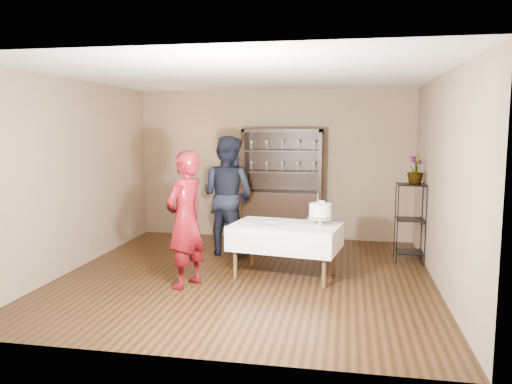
# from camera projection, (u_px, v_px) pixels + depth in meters

# --- Properties ---
(floor) EXTENTS (5.00, 5.00, 0.00)m
(floor) POSITION_uv_depth(u_px,v_px,m) (246.00, 276.00, 6.84)
(floor) COLOR black
(floor) RESTS_ON ground
(ceiling) EXTENTS (5.00, 5.00, 0.00)m
(ceiling) POSITION_uv_depth(u_px,v_px,m) (246.00, 75.00, 6.49)
(ceiling) COLOR silver
(ceiling) RESTS_ON back_wall
(back_wall) EXTENTS (5.00, 0.02, 2.70)m
(back_wall) POSITION_uv_depth(u_px,v_px,m) (273.00, 165.00, 9.11)
(back_wall) COLOR brown
(back_wall) RESTS_ON floor
(wall_left) EXTENTS (0.02, 5.00, 2.70)m
(wall_left) POSITION_uv_depth(u_px,v_px,m) (75.00, 175.00, 7.12)
(wall_left) COLOR brown
(wall_left) RESTS_ON floor
(wall_right) EXTENTS (0.02, 5.00, 2.70)m
(wall_right) POSITION_uv_depth(u_px,v_px,m) (442.00, 182.00, 6.22)
(wall_right) COLOR brown
(wall_right) RESTS_ON floor
(china_hutch) EXTENTS (1.40, 0.48, 2.00)m
(china_hutch) POSITION_uv_depth(u_px,v_px,m) (282.00, 204.00, 8.92)
(china_hutch) COLOR black
(china_hutch) RESTS_ON floor
(plant_etagere) EXTENTS (0.42, 0.42, 1.20)m
(plant_etagere) POSITION_uv_depth(u_px,v_px,m) (410.00, 219.00, 7.52)
(plant_etagere) COLOR black
(plant_etagere) RESTS_ON floor
(cake_table) EXTENTS (1.56, 1.11, 0.72)m
(cake_table) POSITION_uv_depth(u_px,v_px,m) (286.00, 237.00, 6.80)
(cake_table) COLOR silver
(cake_table) RESTS_ON floor
(woman) EXTENTS (0.62, 0.74, 1.74)m
(woman) POSITION_uv_depth(u_px,v_px,m) (185.00, 220.00, 6.30)
(woman) COLOR #390508
(woman) RESTS_ON floor
(man) EXTENTS (1.12, 1.00, 1.90)m
(man) POSITION_uv_depth(u_px,v_px,m) (228.00, 195.00, 7.95)
(man) COLOR black
(man) RESTS_ON floor
(cake) EXTENTS (0.34, 0.34, 0.47)m
(cake) POSITION_uv_depth(u_px,v_px,m) (320.00, 212.00, 6.70)
(cake) COLOR beige
(cake) RESTS_ON cake_table
(plate_near) EXTENTS (0.20, 0.20, 0.01)m
(plate_near) POSITION_uv_depth(u_px,v_px,m) (269.00, 226.00, 6.63)
(plate_near) COLOR beige
(plate_near) RESTS_ON cake_table
(plate_far) EXTENTS (0.25, 0.25, 0.01)m
(plate_far) POSITION_uv_depth(u_px,v_px,m) (273.00, 221.00, 7.02)
(plate_far) COLOR beige
(plate_far) RESTS_ON cake_table
(potted_plant) EXTENTS (0.33, 0.33, 0.42)m
(potted_plant) POSITION_uv_depth(u_px,v_px,m) (415.00, 170.00, 7.41)
(potted_plant) COLOR #44612E
(potted_plant) RESTS_ON plant_etagere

